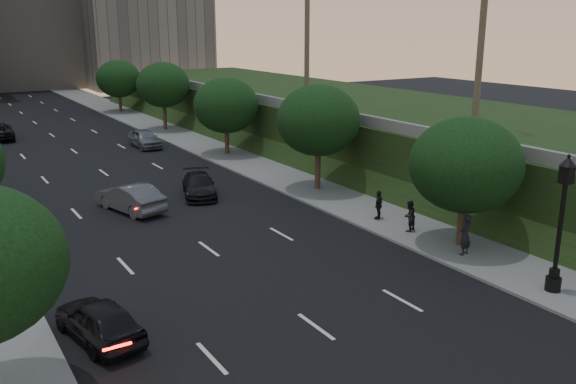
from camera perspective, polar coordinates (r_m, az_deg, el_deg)
road_surface at (r=43.60m, az=-16.17°, el=1.21°), size 16.00×140.00×0.02m
sidewalk_right at (r=47.22m, az=-4.15°, el=2.93°), size 4.50×140.00×0.15m
embankment at (r=51.68m, az=8.55°, el=6.06°), size 18.00×90.00×4.00m
parapet_wall at (r=46.36m, az=0.51°, el=8.10°), size 0.35×90.00×0.70m
office_block_mid at (r=114.24m, az=-24.02°, el=15.52°), size 22.00×18.00×26.00m
tree_right_a at (r=29.15m, az=16.30°, el=2.45°), size 5.20×5.20×6.24m
tree_right_b at (r=37.98m, az=2.85°, el=6.71°), size 5.20×5.20×6.74m
tree_right_c at (r=49.21m, az=-5.82°, el=8.06°), size 5.20×5.20×6.24m
tree_right_d at (r=61.98m, az=-11.61°, el=9.80°), size 5.20×5.20×6.74m
tree_right_e at (r=76.23m, az=-15.58°, el=10.17°), size 5.20×5.20×6.24m
street_lamp at (r=25.56m, az=24.08°, el=-3.31°), size 0.64×0.64×5.62m
sedan_near_left at (r=21.72m, az=-17.28°, el=-11.37°), size 2.43×4.46×1.44m
sedan_mid_left at (r=35.53m, az=-14.53°, el=-0.52°), size 2.89×5.13×1.60m
sedan_near_right at (r=37.91m, az=-8.32°, el=0.62°), size 3.27×5.02×1.35m
sedan_far_right at (r=53.98m, az=-13.26°, el=4.90°), size 1.88×4.62×1.57m
pedestrian_a at (r=28.65m, az=16.25°, el=-3.85°), size 0.78×0.61×1.90m
pedestrian_b at (r=31.29m, az=11.27°, el=-2.20°), size 0.91×0.79×1.58m
pedestrian_c at (r=32.92m, az=8.48°, el=-1.19°), size 0.99×0.81×1.58m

